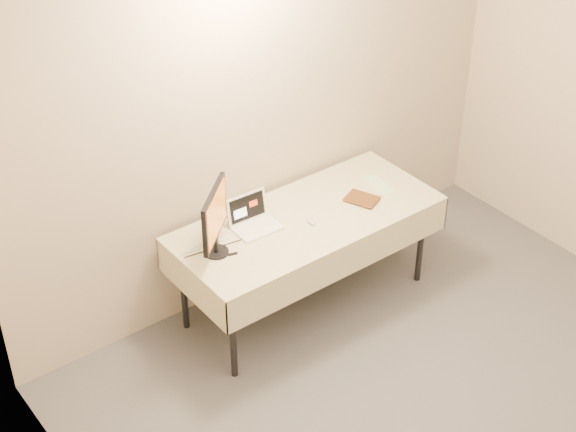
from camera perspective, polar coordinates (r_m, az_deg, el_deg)
back_wall at (r=5.91m, az=-1.45°, el=6.82°), size 4.00×0.10×2.70m
table at (r=5.95m, az=1.23°, el=-0.57°), size 1.86×0.81×0.74m
laptop at (r=5.80m, az=-2.30°, el=-0.23°), size 0.30×0.25×0.21m
monitor at (r=5.45m, az=-4.77°, el=-0.09°), size 0.36×0.32×0.47m
book at (r=5.98m, az=4.49°, el=1.51°), size 0.16×0.08×0.22m
alarm_clock at (r=5.85m, az=-3.27°, el=-0.23°), size 0.13×0.08×0.05m
clicker at (r=5.85m, az=1.51°, el=-0.37°), size 0.05×0.09×0.02m
paper_form at (r=6.28m, az=5.90°, el=2.04°), size 0.14×0.28×0.00m
usb_dongle at (r=5.58m, az=-3.59°, el=-2.46°), size 0.06×0.03×0.01m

